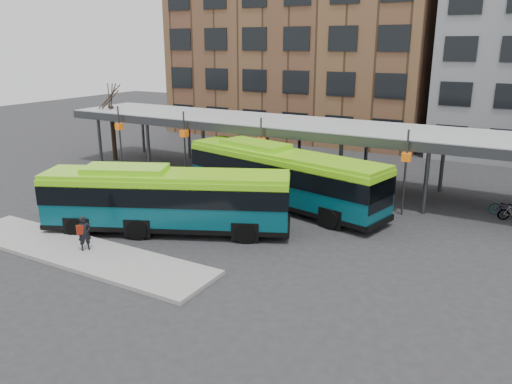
# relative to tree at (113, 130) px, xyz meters

# --- Properties ---
(ground) EXTENTS (120.00, 120.00, 0.00)m
(ground) POSITION_rel_tree_xyz_m (18.00, -12.00, -2.43)
(ground) COLOR #28282B
(ground) RESTS_ON ground
(boarding_island) EXTENTS (14.00, 3.00, 0.18)m
(boarding_island) POSITION_rel_tree_xyz_m (12.50, -15.00, -2.34)
(boarding_island) COLOR gray
(boarding_island) RESTS_ON ground
(canopy) EXTENTS (40.00, 6.53, 4.80)m
(canopy) POSITION_rel_tree_xyz_m (17.94, 0.87, 1.47)
(canopy) COLOR #999B9E
(canopy) RESTS_ON ground
(tree) EXTENTS (1.64, 1.64, 5.60)m
(tree) POSITION_rel_tree_xyz_m (0.00, 0.00, 0.00)
(tree) COLOR black
(tree) RESTS_ON ground
(building_brick) EXTENTS (26.00, 14.00, 22.00)m
(building_brick) POSITION_rel_tree_xyz_m (8.00, 20.00, 8.57)
(building_brick) COLOR brown
(building_brick) RESTS_ON ground
(bus_front) EXTENTS (12.20, 7.45, 3.37)m
(bus_front) POSITION_rel_tree_xyz_m (14.24, -10.76, -0.68)
(bus_front) COLOR #074653
(bus_front) RESTS_ON ground
(bus_rear) EXTENTS (13.15, 5.53, 3.55)m
(bus_rear) POSITION_rel_tree_xyz_m (17.39, -4.12, -0.59)
(bus_rear) COLOR #074653
(bus_rear) RESTS_ON ground
(pedestrian) EXTENTS (0.62, 0.70, 1.60)m
(pedestrian) POSITION_rel_tree_xyz_m (12.81, -14.80, -1.44)
(pedestrian) COLOR black
(pedestrian) RESTS_ON boarding_island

